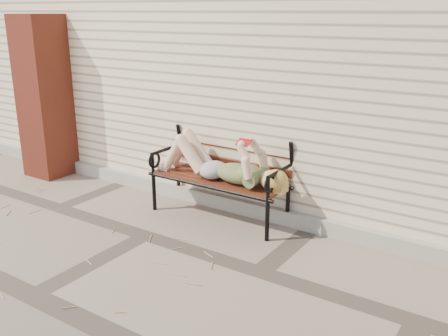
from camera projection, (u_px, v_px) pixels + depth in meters
The scene contains 7 objects.
ground at pixel (145, 236), 4.72m from camera, with size 80.00×80.00×0.00m, color gray.
house_wall at pixel (292, 52), 6.65m from camera, with size 8.00×4.00×3.00m, color beige.
foundation_strip at pixel (205, 198), 5.47m from camera, with size 8.00×0.10×0.15m, color #9D9A8E.
brick_pillar at pixel (44, 97), 6.23m from camera, with size 0.50×0.50×2.00m, color maroon.
garden_bench at pixel (224, 163), 5.05m from camera, with size 1.55×0.62×1.00m.
reading_woman at pixel (218, 163), 4.94m from camera, with size 1.46×0.33×0.46m.
straw_scatter at pixel (85, 250), 4.43m from camera, with size 2.91×1.46×0.01m.
Camera 1 is at (3.00, -3.18, 2.04)m, focal length 40.00 mm.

